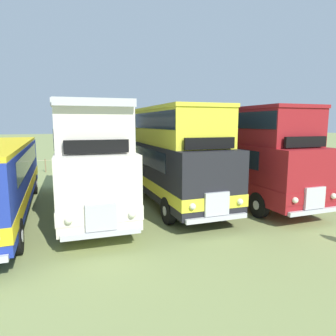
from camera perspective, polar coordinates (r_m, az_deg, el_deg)
The scene contains 5 objects.
ground_plane at distance 13.94m, azimuth -14.31°, elevation -7.52°, with size 200.00×200.00×0.00m, color #8C9956.
bus_third_in_row at distance 13.81m, azimuth -14.80°, elevation 2.29°, with size 3.07×10.29×4.52m.
bus_fourth_in_row at distance 14.71m, azimuth -0.37°, elevation 3.38°, with size 2.78×10.21×4.49m.
bus_fifth_in_row at distance 16.32m, azimuth 11.99°, elevation 3.72°, with size 2.75×11.19×4.49m.
rope_fence_line at distance 25.13m, azimuth -17.52°, elevation 0.97°, with size 20.88×0.08×1.05m.
Camera 1 is at (-1.47, -13.33, 3.80)m, focal length 32.10 mm.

